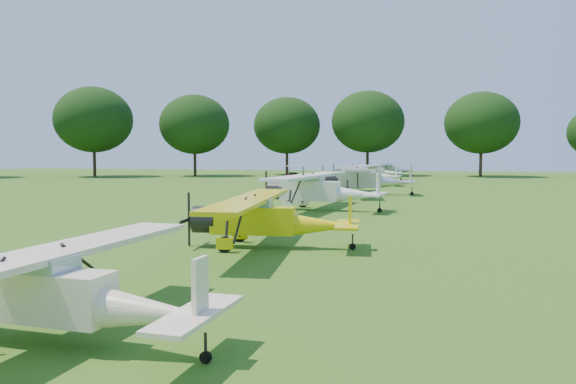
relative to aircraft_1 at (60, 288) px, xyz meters
name	(u,v)px	position (x,y,z in m)	size (l,w,h in m)	color
ground	(300,217)	(-0.30, 20.89, -1.05)	(160.00, 160.00, 0.00)	#355916
tree_belt	(368,64)	(3.27, 21.06, 6.98)	(137.36, 130.27, 14.52)	#331E13
aircraft_1	(60,288)	(0.00, 0.00, 0.00)	(5.73, 9.12, 1.80)	#F7E5CC
aircraft_2	(266,216)	(0.67, 10.87, 0.11)	(6.37, 10.13, 1.99)	yellow
aircraft_3	(319,188)	(0.06, 24.39, 0.31)	(7.47, 11.88, 2.33)	white
aircraft_4	(365,178)	(1.46, 37.69, 0.36)	(7.74, 12.28, 2.41)	silver
aircraft_5	(364,173)	(-0.11, 50.79, 0.27)	(7.22, 11.48, 2.25)	white
aircraft_6	(375,170)	(0.01, 63.76, 0.15)	(6.52, 10.38, 2.05)	white
aircraft_7	(391,169)	(1.27, 75.04, 0.09)	(6.18, 9.82, 1.94)	silver
golf_cart	(295,176)	(-8.82, 56.52, -0.40)	(2.41, 1.66, 1.93)	#9E0B17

